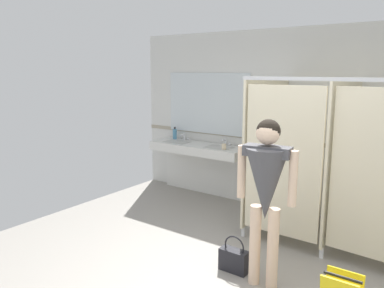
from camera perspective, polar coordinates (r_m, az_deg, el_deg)
The scene contains 9 objects.
wall_back at distance 5.72m, azimuth 19.28°, elevation 2.82°, with size 6.45×0.12×2.69m, color silver.
wall_back_tile_band at distance 5.71m, azimuth 18.91°, elevation -0.18°, with size 6.45×0.01×0.06m, color #9E937F.
vanity_counter at distance 6.45m, azimuth 1.37°, elevation -2.04°, with size 1.67×0.54×1.00m.
mirror_panel at distance 6.46m, azimuth 2.36°, elevation 6.03°, with size 1.57×0.02×1.01m, color silver.
bathroom_stalls at distance 4.77m, azimuth 20.78°, elevation -2.32°, with size 2.05×1.32×2.02m.
person_standing at distance 3.69m, azimuth 10.94°, elevation -5.76°, with size 0.58×0.44×1.65m.
handbag at distance 4.24m, azimuth 6.24°, elevation -16.65°, with size 0.31×0.13×0.39m.
soap_dispenser at distance 6.80m, azimuth -2.57°, elevation 1.51°, with size 0.07×0.07×0.21m.
paper_cup at distance 5.91m, azimuth 4.76°, elevation -0.40°, with size 0.07×0.07×0.09m, color beige.
Camera 1 is at (1.61, -2.68, 2.09)m, focal length 35.96 mm.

